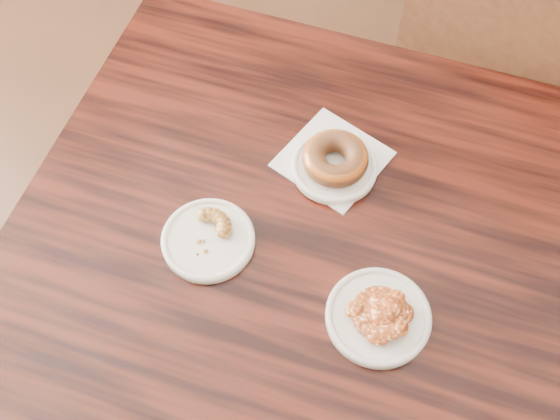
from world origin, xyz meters
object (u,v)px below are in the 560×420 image
at_px(glazed_donut, 335,158).
at_px(chair_far, 516,70).
at_px(cafe_table, 292,320).
at_px(apple_fritter, 380,312).
at_px(cruller_fragment, 207,235).

bearing_deg(glazed_donut, chair_far, 67.60).
height_order(chair_far, glazed_donut, chair_far).
xyz_separation_m(cafe_table, glazed_donut, (0.01, 0.16, 0.41)).
bearing_deg(cafe_table, glazed_donut, 82.02).
bearing_deg(cafe_table, apple_fritter, -29.30).
bearing_deg(apple_fritter, glazed_donut, 124.13).
height_order(cafe_table, apple_fritter, apple_fritter).
relative_size(chair_far, apple_fritter, 7.30).
relative_size(apple_fritter, cruller_fragment, 1.37).
height_order(cafe_table, cruller_fragment, cruller_fragment).
bearing_deg(chair_far, apple_fritter, 103.42).
relative_size(chair_far, glazed_donut, 7.60).
height_order(cafe_table, glazed_donut, glazed_donut).
xyz_separation_m(cafe_table, chair_far, (0.28, 0.82, 0.08)).
relative_size(cafe_table, glazed_donut, 8.22).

